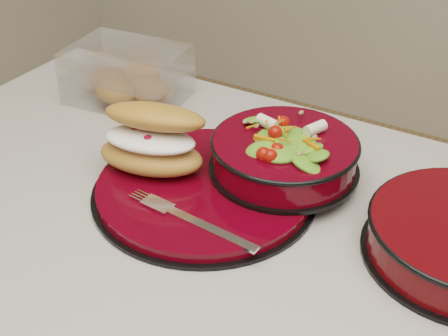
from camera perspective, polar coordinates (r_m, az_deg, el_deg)
The scene contains 5 objects.
dinner_plate at distance 0.88m, azimuth -1.77°, elevation -1.91°, with size 0.32×0.32×0.02m.
salad_bowl at distance 0.88m, azimuth 5.57°, elevation 1.67°, with size 0.22×0.22×0.09m.
croissant at distance 0.89m, azimuth -6.55°, elevation 2.62°, with size 0.17×0.13×0.09m.
fork at distance 0.80m, azimuth -2.77°, elevation -4.87°, with size 0.18×0.04×0.00m.
pastry_box at distance 1.13m, azimuth -8.78°, elevation 8.30°, with size 0.21×0.17×0.09m.
Camera 1 is at (0.28, -0.55, 1.42)m, focal length 50.00 mm.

